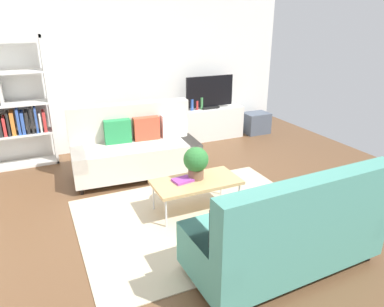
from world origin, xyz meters
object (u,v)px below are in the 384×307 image
Objects in this scene: couch_beige at (135,147)px; coffee_table at (196,183)px; tv at (210,93)px; couch_green at (287,231)px; bottle_2 at (202,103)px; storage_trunk at (256,123)px; bottle_0 at (192,105)px; bottle_1 at (197,105)px; tv_console at (209,123)px; potted_plant at (196,161)px; vase_0 at (181,106)px; bookshelf at (12,109)px; table_book_0 at (183,180)px.

couch_beige reaches higher than coffee_table.
coffee_table is 1.10× the size of tv.
couch_green is 4.08m from bottle_2.
tv is 1.32m from storage_trunk.
bottle_0 is at bearing -177.08° from tv.
bottle_0 reaches higher than bottle_1.
couch_green reaches higher than coffee_table.
bottle_0 is 0.11m from bottle_1.
tv_console is 2.90m from potted_plant.
tv_console is at bearing -4.93° from vase_0.
storage_trunk is at bearing -4.16° from tv.
tv is 0.48× the size of bookshelf.
bottle_0 reaches higher than storage_trunk.
tv_console is 0.63m from tv.
couch_beige is at bearing -160.74° from storage_trunk.
couch_green reaches higher than bottle_2.
bottle_2 is at bearing 73.71° from couch_green.
couch_beige reaches higher than bottle_2.
bottle_0 is at bearing 180.00° from bottle_2.
vase_0 reaches higher than bottle_1.
couch_beige is 3.15m from storage_trunk.
tv reaches higher than bottle_2.
tv_console reaches higher than coffee_table.
bookshelf is 11.77× the size of bottle_1.
potted_plant reaches higher than vase_0.
tv is 0.62m from vase_0.
coffee_table is 3.57m from storage_trunk.
table_book_0 is 1.29× the size of vase_0.
tv is at bearing -0.65° from bookshelf.
bookshelf is (-3.53, 0.04, 0.03)m from tv.
couch_beige is 1.95× the size of tv.
vase_0 is 0.78× the size of bottle_2.
couch_green is 1.53m from potted_plant.
bookshelf reaches higher than tv.
bottle_2 is at bearing -167.62° from tv_console.
coffee_table is 6.16× the size of bottle_1.
tv is at bearing 59.74° from coffee_table.
vase_0 is at bearing 79.45° from couch_green.
potted_plant reaches higher than bottle_1.
coffee_table is at bearing -115.45° from bottle_1.
coffee_table is 4.99× the size of bottle_0.
couch_green reaches higher than tv_console.
coffee_table is 4.58× the size of table_book_0.
bookshelf is 9.52× the size of bottle_0.
vase_0 is at bearing 71.01° from potted_plant.
vase_0 is (-1.68, 0.15, 0.51)m from storage_trunk.
tv_console is at bearing -0.32° from bookshelf.
couch_green is at bearing -106.72° from tv_console.
couch_beige is 10.50× the size of vase_0.
coffee_table is 2.81m from bottle_1.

